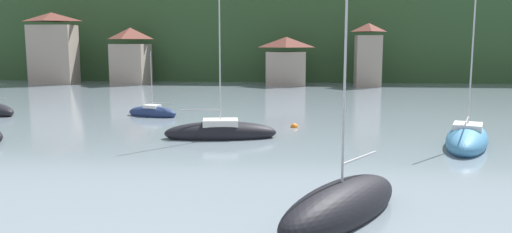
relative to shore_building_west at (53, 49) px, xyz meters
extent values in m
cube|color=#2D4C28|center=(35.85, 26.54, 1.80)|extent=(352.00, 40.86, 14.20)
ellipsoid|color=#264223|center=(82.18, 36.75, -0.33)|extent=(246.40, 28.60, 34.19)
cube|color=gray|center=(0.00, 0.00, -0.80)|extent=(6.67, 3.78, 9.00)
pyramid|color=brown|center=(0.00, 0.00, 4.93)|extent=(7.01, 3.97, 1.32)
cube|color=gray|center=(11.95, 0.94, -2.24)|extent=(4.98, 5.66, 6.11)
pyramid|color=brown|center=(11.95, 0.94, 2.44)|extent=(5.23, 5.95, 1.74)
cube|color=gray|center=(35.85, 0.31, -2.81)|extent=(5.79, 4.41, 4.97)
pyramid|color=brown|center=(35.85, 0.31, 1.11)|extent=(6.08, 4.64, 1.55)
cube|color=gray|center=(47.80, 0.30, -1.61)|extent=(3.55, 4.39, 7.38)
pyramid|color=brown|center=(47.80, 0.30, 3.23)|extent=(3.72, 4.61, 1.24)
ellipsoid|color=teal|center=(48.45, -43.72, -4.90)|extent=(4.99, 8.29, 1.78)
cylinder|color=#B7B7BC|center=(48.45, -43.72, -0.31)|extent=(0.10, 0.10, 8.19)
cylinder|color=#ADADB2|center=(47.95, -45.08, -3.43)|extent=(1.08, 2.75, 0.09)
cube|color=silver|center=(48.45, -43.72, -4.14)|extent=(2.19, 2.35, 0.54)
ellipsoid|color=black|center=(39.73, -57.56, -4.87)|extent=(5.90, 7.41, 1.90)
cylinder|color=#B7B7BC|center=(39.73, -57.56, 0.17)|extent=(0.09, 0.09, 9.04)
cylinder|color=#ADADB2|center=(40.47, -56.44, -3.26)|extent=(1.54, 2.29, 0.08)
ellipsoid|color=black|center=(32.84, -42.42, -4.95)|extent=(7.73, 3.24, 1.55)
cylinder|color=#B7B7BC|center=(32.84, -42.42, 0.31)|extent=(0.09, 0.09, 9.66)
cylinder|color=#ADADB2|center=(31.54, -42.62, -3.36)|extent=(2.60, 0.49, 0.08)
cube|color=silver|center=(32.84, -42.42, -4.27)|extent=(2.53, 1.86, 0.50)
ellipsoid|color=navy|center=(25.30, -32.90, -5.02)|extent=(4.94, 2.88, 1.24)
cylinder|color=#B7B7BC|center=(25.30, -32.90, -2.18)|extent=(0.06, 0.06, 5.00)
cylinder|color=#ADADB2|center=(26.30, -33.20, -4.08)|extent=(2.02, 0.66, 0.05)
cube|color=silver|center=(25.30, -32.90, -4.49)|extent=(1.52, 1.36, 0.38)
sphere|color=orange|center=(37.71, -37.62, -5.30)|extent=(0.60, 0.60, 0.60)
camera|label=1|loc=(38.24, -75.58, 1.07)|focal=35.62mm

